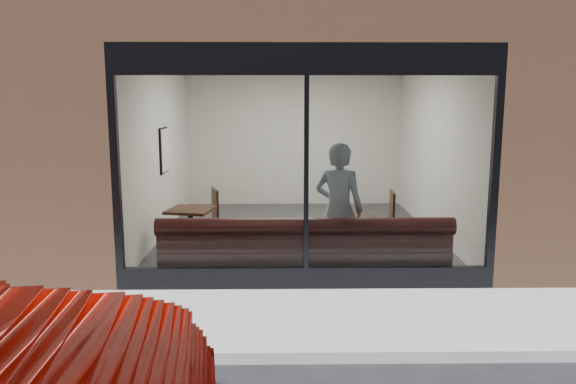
{
  "coord_description": "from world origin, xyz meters",
  "views": [
    {
      "loc": [
        -0.34,
        -5.12,
        2.54
      ],
      "look_at": [
        -0.23,
        2.4,
        1.25
      ],
      "focal_mm": 35.0,
      "sensor_mm": 36.0,
      "label": 1
    }
  ],
  "objects_px": {
    "person": "(339,210)",
    "cafe_table_right": "(352,216)",
    "banquette": "(304,264)",
    "cafe_table_left": "(190,210)",
    "cafe_chair_left": "(205,229)",
    "cafe_chair_right": "(380,232)"
  },
  "relations": [
    {
      "from": "cafe_table_right",
      "to": "cafe_chair_right",
      "type": "height_order",
      "value": "cafe_table_right"
    },
    {
      "from": "banquette",
      "to": "cafe_chair_right",
      "type": "height_order",
      "value": "banquette"
    },
    {
      "from": "banquette",
      "to": "cafe_table_left",
      "type": "distance_m",
      "value": 2.24
    },
    {
      "from": "cafe_chair_right",
      "to": "banquette",
      "type": "bearing_deg",
      "value": 55.66
    },
    {
      "from": "person",
      "to": "cafe_chair_right",
      "type": "distance_m",
      "value": 1.97
    },
    {
      "from": "person",
      "to": "cafe_chair_right",
      "type": "bearing_deg",
      "value": -96.24
    },
    {
      "from": "banquette",
      "to": "cafe_table_right",
      "type": "relative_size",
      "value": 6.96
    },
    {
      "from": "cafe_chair_left",
      "to": "cafe_chair_right",
      "type": "relative_size",
      "value": 1.03
    },
    {
      "from": "cafe_table_right",
      "to": "cafe_chair_left",
      "type": "relative_size",
      "value": 1.26
    },
    {
      "from": "cafe_chair_right",
      "to": "cafe_chair_left",
      "type": "bearing_deg",
      "value": -1.22
    },
    {
      "from": "cafe_table_left",
      "to": "cafe_chair_left",
      "type": "xyz_separation_m",
      "value": [
        0.12,
        0.76,
        -0.5
      ]
    },
    {
      "from": "cafe_table_right",
      "to": "cafe_chair_left",
      "type": "xyz_separation_m",
      "value": [
        -2.42,
        1.28,
        -0.5
      ]
    },
    {
      "from": "cafe_chair_right",
      "to": "cafe_table_left",
      "type": "bearing_deg",
      "value": 12.74
    },
    {
      "from": "person",
      "to": "cafe_table_right",
      "type": "xyz_separation_m",
      "value": [
        0.27,
        0.57,
        -0.22
      ]
    },
    {
      "from": "person",
      "to": "cafe_chair_right",
      "type": "xyz_separation_m",
      "value": [
        0.89,
        1.6,
        -0.72
      ]
    },
    {
      "from": "person",
      "to": "cafe_table_right",
      "type": "bearing_deg",
      "value": -92.42
    },
    {
      "from": "cafe_table_left",
      "to": "cafe_chair_left",
      "type": "distance_m",
      "value": 0.92
    },
    {
      "from": "cafe_table_left",
      "to": "cafe_table_right",
      "type": "height_order",
      "value": "cafe_table_left"
    },
    {
      "from": "cafe_chair_left",
      "to": "cafe_table_left",
      "type": "bearing_deg",
      "value": 63.28
    },
    {
      "from": "person",
      "to": "cafe_table_right",
      "type": "relative_size",
      "value": 3.34
    },
    {
      "from": "person",
      "to": "cafe_table_left",
      "type": "height_order",
      "value": "person"
    },
    {
      "from": "person",
      "to": "cafe_table_right",
      "type": "distance_m",
      "value": 0.67
    }
  ]
}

